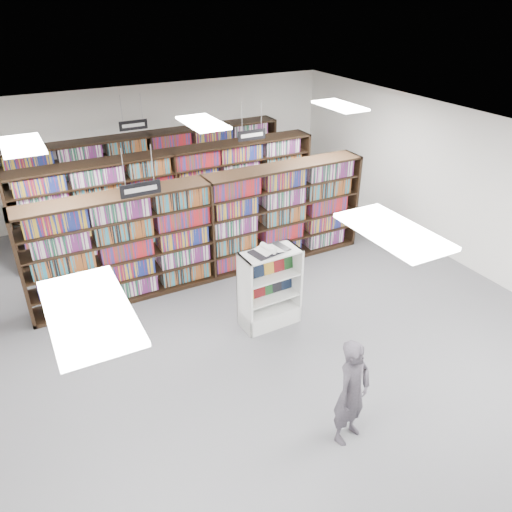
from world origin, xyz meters
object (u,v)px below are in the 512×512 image
endcap_display (269,298)px  shopper (352,393)px  bookshelf_row_near (208,229)px  open_book (269,250)px

endcap_display → shopper: bearing=-98.3°
endcap_display → bookshelf_row_near: bearing=96.3°
endcap_display → open_book: open_book is taller
bookshelf_row_near → endcap_display: size_ratio=4.87×
bookshelf_row_near → endcap_display: 2.08m
bookshelf_row_near → open_book: (0.27, -1.99, 0.42)m
bookshelf_row_near → open_book: bearing=-82.4°
shopper → open_book: bearing=66.6°
bookshelf_row_near → open_book: size_ratio=9.85×
bookshelf_row_near → shopper: bearing=-90.5°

